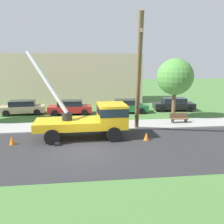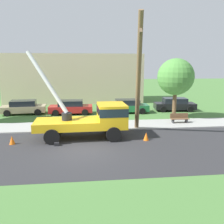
{
  "view_description": "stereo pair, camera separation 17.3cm",
  "coord_description": "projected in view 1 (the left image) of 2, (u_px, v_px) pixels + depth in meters",
  "views": [
    {
      "loc": [
        -0.06,
        -13.84,
        5.0
      ],
      "look_at": [
        2.06,
        3.77,
        1.53
      ],
      "focal_mm": 38.73,
      "sensor_mm": 36.0,
      "label": 1
    },
    {
      "loc": [
        0.11,
        -13.86,
        5.0
      ],
      "look_at": [
        2.06,
        3.77,
        1.53
      ],
      "focal_mm": 38.73,
      "sensor_mm": 36.0,
      "label": 2
    }
  ],
  "objects": [
    {
      "name": "ground_plane",
      "position": [
        84.0,
        112.0,
        26.15
      ],
      "size": [
        120.0,
        120.0,
        0.0
      ],
      "primitive_type": "plane",
      "color": "#477538"
    },
    {
      "name": "road_asphalt",
      "position": [
        85.0,
        150.0,
        14.45
      ],
      "size": [
        80.0,
        8.1,
        0.01
      ],
      "primitive_type": "cube",
      "color": "#2B2B2D",
      "rests_on": "ground"
    },
    {
      "name": "sidewalk_strip",
      "position": [
        85.0,
        126.0,
        19.89
      ],
      "size": [
        80.0,
        3.08,
        0.1
      ],
      "primitive_type": "cube",
      "color": "#9E9E99",
      "rests_on": "ground"
    },
    {
      "name": "utility_truck",
      "position": [
        93.0,
        118.0,
        16.68
      ],
      "size": [
        6.83,
        3.21,
        5.98
      ],
      "color": "gold",
      "rests_on": "ground"
    },
    {
      "name": "leaning_utility_pole",
      "position": [
        139.0,
        76.0,
        16.61
      ],
      "size": [
        1.04,
        4.31,
        8.29
      ],
      "color": "brown",
      "rests_on": "ground"
    },
    {
      "name": "traffic_cone_ahead",
      "position": [
        146.0,
        136.0,
        16.23
      ],
      "size": [
        0.36,
        0.36,
        0.56
      ],
      "primitive_type": "cone",
      "color": "orange",
      "rests_on": "ground"
    },
    {
      "name": "traffic_cone_behind",
      "position": [
        12.0,
        140.0,
        15.35
      ],
      "size": [
        0.36,
        0.36,
        0.56
      ],
      "primitive_type": "cone",
      "color": "orange",
      "rests_on": "ground"
    },
    {
      "name": "parked_sedan_tan",
      "position": [
        23.0,
        107.0,
        24.73
      ],
      "size": [
        4.55,
        2.28,
        1.42
      ],
      "color": "tan",
      "rests_on": "ground"
    },
    {
      "name": "parked_sedan_red",
      "position": [
        70.0,
        107.0,
        24.82
      ],
      "size": [
        4.41,
        2.04,
        1.42
      ],
      "color": "#B21E1E",
      "rests_on": "ground"
    },
    {
      "name": "parked_sedan_green",
      "position": [
        127.0,
        106.0,
        25.53
      ],
      "size": [
        4.46,
        2.12,
        1.42
      ],
      "color": "#1E6638",
      "rests_on": "ground"
    },
    {
      "name": "parked_sedan_black",
      "position": [
        174.0,
        104.0,
        26.71
      ],
      "size": [
        4.55,
        2.29,
        1.42
      ],
      "color": "black",
      "rests_on": "ground"
    },
    {
      "name": "park_bench",
      "position": [
        179.0,
        118.0,
        20.83
      ],
      "size": [
        1.6,
        0.45,
        0.9
      ],
      "color": "brown",
      "rests_on": "ground"
    },
    {
      "name": "roadside_tree_far",
      "position": [
        175.0,
        77.0,
        22.16
      ],
      "size": [
        3.35,
        3.35,
        5.6
      ],
      "color": "brown",
      "rests_on": "ground"
    },
    {
      "name": "lowrise_building_backdrop",
      "position": [
        74.0,
        78.0,
        33.21
      ],
      "size": [
        18.0,
        6.0,
        6.4
      ],
      "primitive_type": "cube",
      "color": "#C6B293",
      "rests_on": "ground"
    }
  ]
}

